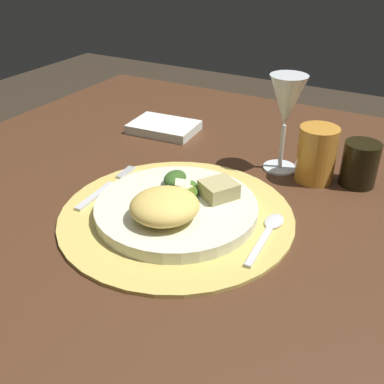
{
  "coord_description": "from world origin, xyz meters",
  "views": [
    {
      "loc": [
        0.25,
        -0.61,
        1.1
      ],
      "look_at": [
        -0.07,
        -0.05,
        0.73
      ],
      "focal_mm": 42.51,
      "sensor_mm": 36.0,
      "label": 1
    }
  ],
  "objects_px": {
    "dinner_plate": "(176,208)",
    "amber_tumbler": "(316,154)",
    "napkin": "(164,127)",
    "dining_table": "(238,248)",
    "fork": "(104,189)",
    "dark_tumbler": "(360,164)",
    "spoon": "(269,229)",
    "wine_glass": "(286,104)"
  },
  "relations": [
    {
      "from": "spoon",
      "to": "amber_tumbler",
      "type": "distance_m",
      "value": 0.2
    },
    {
      "from": "dining_table",
      "to": "dark_tumbler",
      "type": "bearing_deg",
      "value": 43.37
    },
    {
      "from": "wine_glass",
      "to": "napkin",
      "type": "bearing_deg",
      "value": 170.56
    },
    {
      "from": "fork",
      "to": "wine_glass",
      "type": "bearing_deg",
      "value": 45.69
    },
    {
      "from": "dining_table",
      "to": "spoon",
      "type": "relative_size",
      "value": 8.95
    },
    {
      "from": "napkin",
      "to": "amber_tumbler",
      "type": "distance_m",
      "value": 0.36
    },
    {
      "from": "fork",
      "to": "spoon",
      "type": "height_order",
      "value": "spoon"
    },
    {
      "from": "spoon",
      "to": "napkin",
      "type": "distance_m",
      "value": 0.43
    },
    {
      "from": "wine_glass",
      "to": "amber_tumbler",
      "type": "xyz_separation_m",
      "value": [
        0.07,
        -0.01,
        -0.08
      ]
    },
    {
      "from": "dining_table",
      "to": "dinner_plate",
      "type": "relative_size",
      "value": 5.01
    },
    {
      "from": "spoon",
      "to": "wine_glass",
      "type": "bearing_deg",
      "value": 105.71
    },
    {
      "from": "napkin",
      "to": "wine_glass",
      "type": "distance_m",
      "value": 0.32
    },
    {
      "from": "amber_tumbler",
      "to": "wine_glass",
      "type": "bearing_deg",
      "value": 170.11
    },
    {
      "from": "dining_table",
      "to": "napkin",
      "type": "xyz_separation_m",
      "value": [
        -0.27,
        0.19,
        0.11
      ]
    },
    {
      "from": "dark_tumbler",
      "to": "wine_glass",
      "type": "bearing_deg",
      "value": -176.0
    },
    {
      "from": "fork",
      "to": "wine_glass",
      "type": "height_order",
      "value": "wine_glass"
    },
    {
      "from": "dinner_plate",
      "to": "amber_tumbler",
      "type": "relative_size",
      "value": 2.53
    },
    {
      "from": "dinner_plate",
      "to": "wine_glass",
      "type": "relative_size",
      "value": 1.42
    },
    {
      "from": "dining_table",
      "to": "dark_tumbler",
      "type": "distance_m",
      "value": 0.26
    },
    {
      "from": "fork",
      "to": "dark_tumbler",
      "type": "bearing_deg",
      "value": 33.6
    },
    {
      "from": "dinner_plate",
      "to": "spoon",
      "type": "distance_m",
      "value": 0.15
    },
    {
      "from": "dinner_plate",
      "to": "napkin",
      "type": "xyz_separation_m",
      "value": [
        -0.2,
        0.29,
        -0.01
      ]
    },
    {
      "from": "napkin",
      "to": "dark_tumbler",
      "type": "bearing_deg",
      "value": -5.11
    },
    {
      "from": "amber_tumbler",
      "to": "dinner_plate",
      "type": "bearing_deg",
      "value": -123.81
    },
    {
      "from": "napkin",
      "to": "dark_tumbler",
      "type": "height_order",
      "value": "dark_tumbler"
    },
    {
      "from": "spoon",
      "to": "amber_tumbler",
      "type": "relative_size",
      "value": 1.41
    },
    {
      "from": "spoon",
      "to": "amber_tumbler",
      "type": "height_order",
      "value": "amber_tumbler"
    },
    {
      "from": "fork",
      "to": "napkin",
      "type": "relative_size",
      "value": 1.14
    },
    {
      "from": "dining_table",
      "to": "amber_tumbler",
      "type": "height_order",
      "value": "amber_tumbler"
    },
    {
      "from": "dining_table",
      "to": "napkin",
      "type": "bearing_deg",
      "value": 145.41
    },
    {
      "from": "spoon",
      "to": "amber_tumbler",
      "type": "bearing_deg",
      "value": 87.71
    },
    {
      "from": "dinner_plate",
      "to": "napkin",
      "type": "distance_m",
      "value": 0.35
    },
    {
      "from": "fork",
      "to": "dark_tumbler",
      "type": "xyz_separation_m",
      "value": [
        0.37,
        0.25,
        0.03
      ]
    },
    {
      "from": "fork",
      "to": "napkin",
      "type": "bearing_deg",
      "value": 101.65
    },
    {
      "from": "wine_glass",
      "to": "amber_tumbler",
      "type": "relative_size",
      "value": 1.78
    },
    {
      "from": "napkin",
      "to": "wine_glass",
      "type": "bearing_deg",
      "value": -9.44
    },
    {
      "from": "dining_table",
      "to": "dinner_plate",
      "type": "height_order",
      "value": "dinner_plate"
    },
    {
      "from": "dining_table",
      "to": "amber_tumbler",
      "type": "distance_m",
      "value": 0.22
    },
    {
      "from": "dinner_plate",
      "to": "fork",
      "type": "bearing_deg",
      "value": 178.88
    },
    {
      "from": "amber_tumbler",
      "to": "dark_tumbler",
      "type": "xyz_separation_m",
      "value": [
        0.07,
        0.02,
        -0.01
      ]
    },
    {
      "from": "napkin",
      "to": "dining_table",
      "type": "bearing_deg",
      "value": -34.59
    },
    {
      "from": "dining_table",
      "to": "amber_tumbler",
      "type": "xyz_separation_m",
      "value": [
        0.09,
        0.13,
        0.15
      ]
    }
  ]
}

